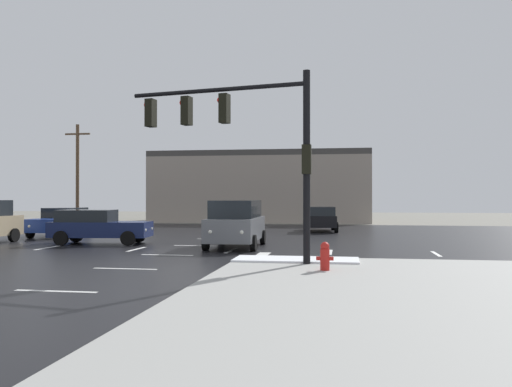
% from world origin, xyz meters
% --- Properties ---
extents(ground_plane, '(120.00, 120.00, 0.00)m').
position_xyz_m(ground_plane, '(0.00, 0.00, 0.00)').
color(ground_plane, slate).
extents(road_asphalt, '(44.00, 44.00, 0.02)m').
position_xyz_m(road_asphalt, '(0.00, 0.00, 0.01)').
color(road_asphalt, black).
rests_on(road_asphalt, ground_plane).
extents(snow_strip_curbside, '(4.00, 1.60, 0.06)m').
position_xyz_m(snow_strip_curbside, '(5.00, -4.00, 0.17)').
color(snow_strip_curbside, white).
rests_on(snow_strip_curbside, sidewalk_corner).
extents(lane_markings, '(36.15, 36.15, 0.01)m').
position_xyz_m(lane_markings, '(1.20, -1.38, 0.02)').
color(lane_markings, silver).
rests_on(lane_markings, road_asphalt).
extents(traffic_signal_mast, '(6.14, 1.43, 5.94)m').
position_xyz_m(traffic_signal_mast, '(3.40, -4.47, 4.27)').
color(traffic_signal_mast, black).
rests_on(traffic_signal_mast, sidewalk_corner).
extents(fire_hydrant, '(0.48, 0.26, 0.79)m').
position_xyz_m(fire_hydrant, '(6.00, -6.29, 0.54)').
color(fire_hydrant, red).
rests_on(fire_hydrant, sidewalk_corner).
extents(strip_building_background, '(19.35, 8.00, 6.26)m').
position_xyz_m(strip_building_background, '(-0.84, 27.82, 3.13)').
color(strip_building_background, gray).
rests_on(strip_building_background, ground_plane).
extents(sedan_navy, '(4.67, 2.41, 1.58)m').
position_xyz_m(sedan_navy, '(-4.80, 2.26, 0.85)').
color(sedan_navy, '#141E47').
rests_on(sedan_navy, road_asphalt).
extents(suv_grey, '(2.28, 4.88, 2.03)m').
position_xyz_m(suv_grey, '(1.92, 1.56, 1.09)').
color(suv_grey, slate).
rests_on(suv_grey, road_asphalt).
extents(sedan_blue, '(2.23, 4.62, 1.58)m').
position_xyz_m(sedan_blue, '(-9.00, 6.64, 0.85)').
color(sedan_blue, navy).
rests_on(sedan_blue, road_asphalt).
extents(sedan_black, '(2.33, 4.65, 1.58)m').
position_xyz_m(sedan_black, '(5.07, 13.37, 0.85)').
color(sedan_black, black).
rests_on(sedan_black, road_asphalt).
extents(utility_pole_distant, '(2.20, 0.28, 8.33)m').
position_xyz_m(utility_pole_distant, '(-15.56, 21.21, 4.37)').
color(utility_pole_distant, brown).
rests_on(utility_pole_distant, ground_plane).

